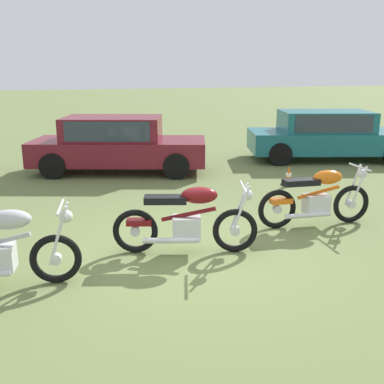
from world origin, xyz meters
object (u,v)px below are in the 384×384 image
Objects in this scene: car_burgundy at (117,142)px; traffic_cone at (289,177)px; car_teal at (327,133)px; motorcycle_orange at (317,198)px; motorcycle_maroon at (187,220)px.

car_burgundy reaches higher than traffic_cone.
traffic_cone is at bearing -19.00° from car_burgundy.
car_teal is at bearing 41.44° from traffic_cone.
car_teal is at bearing 60.13° from motorcycle_orange.
car_teal is (3.74, 4.96, 0.32)m from motorcycle_orange.
car_teal is 10.66× the size of traffic_cone.
car_burgundy is at bearing 121.26° from motorcycle_orange.
motorcycle_maroon is at bearing -139.62° from traffic_cone.
car_burgundy is at bearing -164.88° from car_teal.
car_burgundy is (-2.40, 5.35, 0.31)m from motorcycle_orange.
traffic_cone is (1.02, 2.57, -0.27)m from motorcycle_orange.
car_burgundy is 6.14m from car_teal.
car_burgundy is at bearing 108.05° from motorcycle_maroon.
motorcycle_orange is (2.46, 0.40, -0.01)m from motorcycle_maroon.
car_teal is at bearing 16.50° from car_burgundy.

